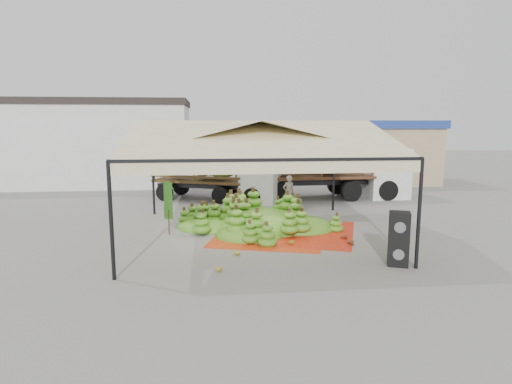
{
  "coord_description": "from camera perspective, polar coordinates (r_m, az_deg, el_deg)",
  "views": [
    {
      "loc": [
        -1.53,
        -14.65,
        3.9
      ],
      "look_at": [
        0.2,
        1.5,
        1.3
      ],
      "focal_mm": 30.0,
      "sensor_mm": 36.0,
      "label": 1
    }
  ],
  "objects": [
    {
      "name": "speaker_stack",
      "position": [
        12.5,
        18.5,
        -5.94
      ],
      "size": [
        0.68,
        0.64,
        1.52
      ],
      "rotation": [
        0.0,
        0.0,
        -0.36
      ],
      "color": "black",
      "rests_on": "ground"
    },
    {
      "name": "truck_left",
      "position": [
        21.96,
        -4.52,
        2.41
      ],
      "size": [
        6.76,
        4.45,
        2.2
      ],
      "rotation": [
        0.0,
        0.0,
        -0.39
      ],
      "color": "#483218",
      "rests_on": "ground"
    },
    {
      "name": "banana_leaves",
      "position": [
        15.86,
        -11.53,
        -5.33
      ],
      "size": [
        0.96,
        1.36,
        3.7
      ],
      "primitive_type": null,
      "color": "#2C7820",
      "rests_on": "ground"
    },
    {
      "name": "hand_red_a",
      "position": [
        14.3,
        12.15,
        -6.49
      ],
      "size": [
        0.51,
        0.43,
        0.22
      ],
      "primitive_type": "ellipsoid",
      "rotation": [
        0.0,
        0.0,
        -0.09
      ],
      "color": "brown",
      "rests_on": "ground"
    },
    {
      "name": "tarp_right",
      "position": [
        15.69,
        5.6,
        -5.32
      ],
      "size": [
        5.09,
        5.21,
        0.01
      ],
      "primitive_type": "cube",
      "rotation": [
        0.0,
        0.0,
        -0.35
      ],
      "color": "red",
      "rests_on": "ground"
    },
    {
      "name": "building_tan",
      "position": [
        30.02,
        16.56,
        5.23
      ],
      "size": [
        6.3,
        5.3,
        4.1
      ],
      "color": "tan",
      "rests_on": "ground"
    },
    {
      "name": "hand_yellow_a",
      "position": [
        12.9,
        -2.87,
        -8.08
      ],
      "size": [
        0.49,
        0.45,
        0.19
      ],
      "primitive_type": "ellipsoid",
      "rotation": [
        0.0,
        0.0,
        0.31
      ],
      "color": "gold",
      "rests_on": "ground"
    },
    {
      "name": "truck_right",
      "position": [
        23.05,
        10.93,
        3.27
      ],
      "size": [
        7.75,
        2.86,
        2.64
      ],
      "rotation": [
        0.0,
        0.0,
        0.03
      ],
      "color": "#53331B",
      "rests_on": "ground"
    },
    {
      "name": "hand_green",
      "position": [
        14.13,
        4.4,
        -6.54
      ],
      "size": [
        0.52,
        0.47,
        0.2
      ],
      "primitive_type": "ellipsoid",
      "rotation": [
        0.0,
        0.0,
        -0.3
      ],
      "color": "#507C19",
      "rests_on": "ground"
    },
    {
      "name": "hand_yellow_b",
      "position": [
        11.59,
        -5.45,
        -10.09
      ],
      "size": [
        0.46,
        0.39,
        0.19
      ],
      "primitive_type": "ellipsoid",
      "rotation": [
        0.0,
        0.0,
        0.1
      ],
      "color": "#B68824",
      "rests_on": "ground"
    },
    {
      "name": "vendor",
      "position": [
        19.57,
        4.37,
        -0.08
      ],
      "size": [
        0.66,
        0.53,
        1.58
      ],
      "primitive_type": "imported",
      "rotation": [
        0.0,
        0.0,
        3.43
      ],
      "color": "gray",
      "rests_on": "ground"
    },
    {
      "name": "ground",
      "position": [
        15.24,
        -0.15,
        -5.73
      ],
      "size": [
        90.0,
        90.0,
        0.0
      ],
      "primitive_type": "plane",
      "color": "slate",
      "rests_on": "ground"
    },
    {
      "name": "hanging_bunches",
      "position": [
        15.82,
        5.12,
        4.42
      ],
      "size": [
        3.24,
        0.24,
        0.2
      ],
      "color": "#537317",
      "rests_on": "ground"
    },
    {
      "name": "tarp_left",
      "position": [
        15.02,
        1.64,
        -5.93
      ],
      "size": [
        4.53,
        4.41,
        0.01
      ],
      "primitive_type": "cube",
      "rotation": [
        0.0,
        0.0,
        -0.28
      ],
      "color": "#CC5213",
      "rests_on": "ground"
    },
    {
      "name": "canopy_tent",
      "position": [
        14.74,
        -0.15,
        6.76
      ],
      "size": [
        8.1,
        8.1,
        4.0
      ],
      "color": "black",
      "rests_on": "ground"
    },
    {
      "name": "banana_heap",
      "position": [
        16.11,
        0.39,
        -2.5
      ],
      "size": [
        7.45,
        6.74,
        1.32
      ],
      "primitive_type": "ellipsoid",
      "rotation": [
        0.0,
        0.0,
        -0.32
      ],
      "color": "#457D1A",
      "rests_on": "ground"
    },
    {
      "name": "hand_red_b",
      "position": [
        14.9,
        11.52,
        -5.89
      ],
      "size": [
        0.53,
        0.5,
        0.19
      ],
      "primitive_type": "ellipsoid",
      "rotation": [
        0.0,
        0.0,
        0.52
      ],
      "color": "#5A2E14",
      "rests_on": "ground"
    },
    {
      "name": "building_white",
      "position": [
        29.9,
        -22.7,
        6.12
      ],
      "size": [
        14.3,
        6.3,
        5.4
      ],
      "color": "silver",
      "rests_on": "ground"
    }
  ]
}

